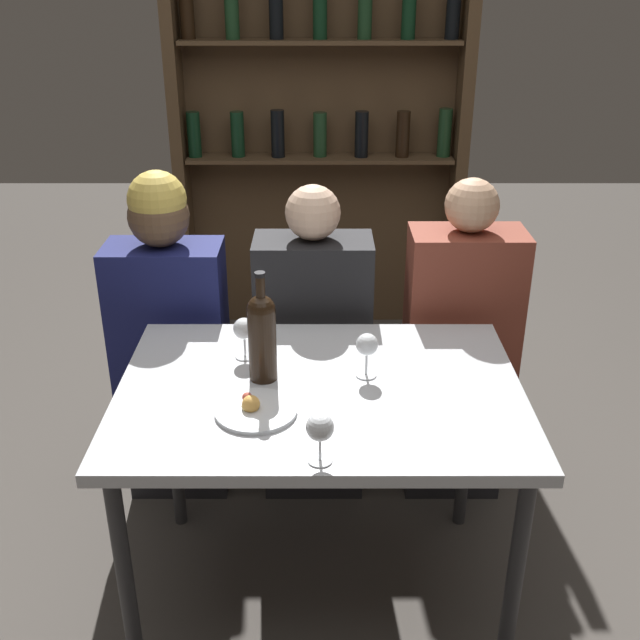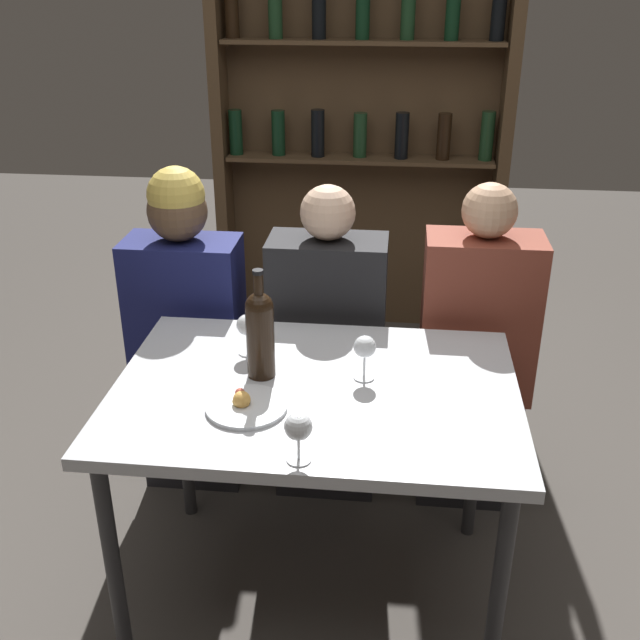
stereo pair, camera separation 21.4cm
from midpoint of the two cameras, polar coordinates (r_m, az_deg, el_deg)
ground_plane at (r=2.58m, az=-2.52°, el=-20.08°), size 10.00×10.00×0.00m
dining_table at (r=2.14m, az=-2.87°, el=-6.92°), size 1.13×0.81×0.77m
wine_rack_wall at (r=3.87m, az=-1.71°, el=16.25°), size 1.48×0.21×2.33m
wine_bottle at (r=2.09m, az=-7.37°, el=-1.09°), size 0.08×0.08×0.33m
wine_glass_0 at (r=2.23m, az=-8.55°, el=-0.84°), size 0.06×0.06×0.13m
wine_glass_1 at (r=2.11m, az=0.71°, el=-2.08°), size 0.06×0.06×0.13m
wine_glass_2 at (r=1.76m, az=-3.43°, el=-8.39°), size 0.07×0.07×0.13m
food_plate_0 at (r=2.00m, az=-8.07°, el=-6.84°), size 0.22×0.22×0.05m
seated_person_left at (r=2.76m, az=-13.50°, el=-1.96°), size 0.40×0.22×1.24m
seated_person_center at (r=2.71m, az=-2.78°, el=-2.88°), size 0.41×0.22×1.19m
seated_person_right at (r=2.73m, az=8.31°, el=-2.61°), size 0.39×0.22×1.21m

